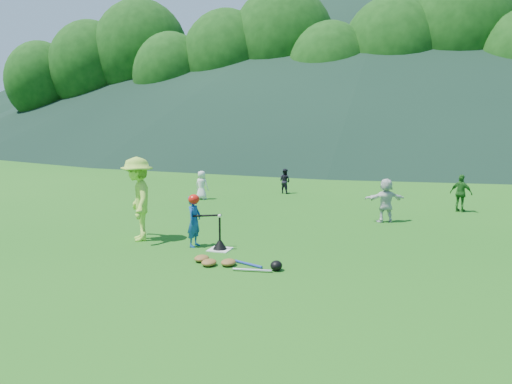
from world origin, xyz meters
TOP-DOWN VIEW (x-y plane):
  - ground at (0.00, 0.00)m, footprint 120.00×120.00m
  - home_plate at (0.00, 0.00)m, footprint 0.45×0.45m
  - baseball at (0.00, 0.00)m, footprint 0.08×0.08m
  - batter_child at (-0.64, 0.11)m, footprint 0.29×0.43m
  - adult_coach at (-2.10, 0.25)m, footprint 1.29×1.42m
  - fielder_a at (-3.15, 6.10)m, footprint 0.53×0.39m
  - fielder_b at (-0.77, 8.37)m, footprint 0.55×0.49m
  - fielder_c at (5.22, 6.34)m, footprint 0.71×0.54m
  - fielder_d at (3.16, 4.09)m, footprint 1.15×0.78m
  - batting_tee at (0.00, 0.00)m, footprint 0.30×0.30m
  - batter_gear at (-0.62, 0.11)m, footprint 0.72×0.28m
  - equipment_pile at (0.59, -1.03)m, footprint 1.80×0.58m
  - outfield_fence at (0.00, 28.00)m, footprint 70.07×0.08m
  - tree_line at (0.20, 33.83)m, footprint 70.04×11.40m
  - distant_hills at (-7.63, 81.81)m, footprint 155.00×140.00m

SIDE VIEW (x-z plane):
  - ground at x=0.00m, z-range 0.00..0.00m
  - home_plate at x=0.00m, z-range 0.00..0.02m
  - equipment_pile at x=0.59m, z-range -0.03..0.16m
  - batting_tee at x=0.00m, z-range -0.21..0.47m
  - fielder_b at x=-0.77m, z-range 0.00..0.93m
  - fielder_a at x=-3.15m, z-range 0.00..0.99m
  - batter_child at x=-0.64m, z-range 0.00..1.13m
  - fielder_c at x=5.22m, z-range 0.00..1.13m
  - fielder_d at x=3.16m, z-range 0.00..1.19m
  - outfield_fence at x=0.00m, z-range 0.03..1.36m
  - baseball at x=0.00m, z-range 0.70..0.78m
  - adult_coach at x=-2.10m, z-range 0.00..1.91m
  - batter_gear at x=-0.62m, z-range 0.77..1.26m
  - tree_line at x=0.20m, z-range 0.80..15.62m
  - distant_hills at x=-7.63m, z-range -1.02..30.98m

